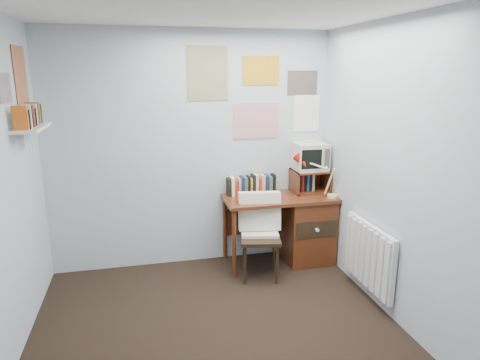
% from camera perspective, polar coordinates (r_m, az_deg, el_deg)
% --- Properties ---
extents(ground, '(3.50, 3.50, 0.00)m').
position_cam_1_polar(ground, '(3.46, -1.83, -22.46)').
color(ground, black).
rests_on(ground, ground).
extents(back_wall, '(3.00, 0.02, 2.50)m').
position_cam_1_polar(back_wall, '(4.58, -6.40, 3.86)').
color(back_wall, '#AABAC2').
rests_on(back_wall, ground).
extents(right_wall, '(0.02, 3.50, 2.50)m').
position_cam_1_polar(right_wall, '(3.50, 22.80, -0.40)').
color(right_wall, '#AABAC2').
rests_on(right_wall, ground).
extents(desk, '(1.20, 0.55, 0.76)m').
position_cam_1_polar(desk, '(4.83, 8.29, -6.04)').
color(desk, '#5A2914').
rests_on(desk, ground).
extents(desk_chair, '(0.51, 0.49, 0.85)m').
position_cam_1_polar(desk_chair, '(4.38, 2.72, -7.83)').
color(desk_chair, black).
rests_on(desk_chair, ground).
extents(desk_lamp, '(0.32, 0.29, 0.42)m').
position_cam_1_polar(desk_lamp, '(4.63, 12.35, 0.20)').
color(desk_lamp, red).
rests_on(desk_lamp, desk).
extents(tv_riser, '(0.40, 0.30, 0.25)m').
position_cam_1_polar(tv_riser, '(4.83, 9.32, -0.12)').
color(tv_riser, '#5A2914').
rests_on(tv_riser, desk).
extents(crt_tv, '(0.35, 0.33, 0.33)m').
position_cam_1_polar(crt_tv, '(4.79, 9.33, 3.29)').
color(crt_tv, beige).
rests_on(crt_tv, tv_riser).
extents(book_row, '(0.60, 0.14, 0.22)m').
position_cam_1_polar(book_row, '(4.70, 1.87, -0.53)').
color(book_row, '#5A2914').
rests_on(book_row, desk).
extents(radiator, '(0.09, 0.80, 0.60)m').
position_cam_1_polar(radiator, '(4.18, 16.80, -9.64)').
color(radiator, white).
rests_on(radiator, right_wall).
extents(wall_shelf, '(0.20, 0.62, 0.24)m').
position_cam_1_polar(wall_shelf, '(3.94, -26.04, 6.29)').
color(wall_shelf, white).
rests_on(wall_shelf, left_wall).
extents(posters_back, '(1.20, 0.01, 0.90)m').
position_cam_1_polar(posters_back, '(4.64, 2.18, 11.54)').
color(posters_back, white).
rests_on(posters_back, back_wall).
extents(posters_left, '(0.01, 0.70, 0.60)m').
position_cam_1_polar(posters_left, '(3.94, -28.01, 11.64)').
color(posters_left, white).
rests_on(posters_left, left_wall).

